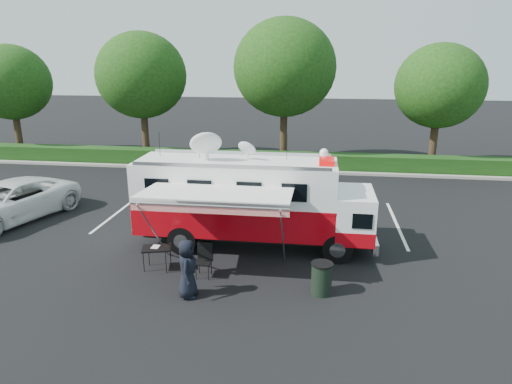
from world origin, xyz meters
The scene contains 10 objects.
ground_plane centered at (0.00, 0.00, 0.00)m, with size 120.00×120.00×0.00m, color black.
back_border centered at (1.14, 12.90, 5.00)m, with size 60.00×6.14×8.87m.
stall_lines centered at (-0.50, 3.00, 0.00)m, with size 24.12×5.50×0.01m.
command_truck centered at (-0.07, 0.00, 1.73)m, with size 8.41×2.32×4.04m.
awning centered at (-0.83, -2.41, 2.60)m, with size 4.59×2.39×2.78m.
white_suv centered at (-10.51, 1.22, 0.00)m, with size 2.71×5.88×1.63m, color silver.
person centered at (-1.36, -3.85, 0.00)m, with size 0.85×0.55×1.74m, color black.
folding_table centered at (-2.83, -2.31, 0.72)m, with size 1.04×0.85×0.77m.
folding_chair centered at (-1.22, -2.49, 0.62)m, with size 0.50×0.52×1.05m.
trash_bin centered at (2.42, -3.16, 0.48)m, with size 0.65×0.65×0.96m.
Camera 1 is at (2.17, -15.20, 6.67)m, focal length 32.00 mm.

